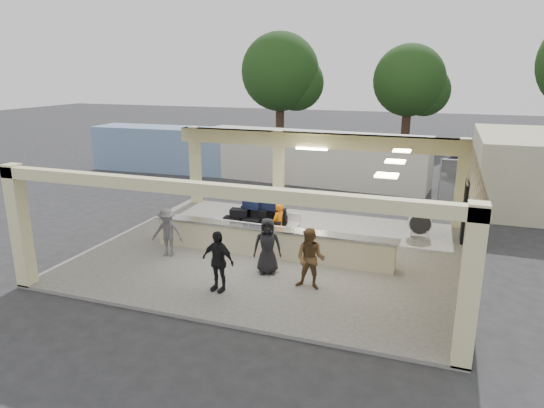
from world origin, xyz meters
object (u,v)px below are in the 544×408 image
at_px(baggage_handler, 278,226).
at_px(car_dark, 481,169).
at_px(container_blue, 176,149).
at_px(passenger_b, 218,261).
at_px(passenger_a, 310,259).
at_px(baggage_counter, 270,242).
at_px(drum_fan, 420,223).
at_px(car_white_a, 507,172).
at_px(passenger_d, 267,246).
at_px(luggage_cart, 258,221).
at_px(passenger_c, 167,232).
at_px(container_white, 311,157).

xyz_separation_m(baggage_handler, car_dark, (7.09, 13.86, -0.16)).
bearing_deg(container_blue, passenger_b, -58.39).
bearing_deg(passenger_a, car_dark, 74.85).
distance_m(baggage_counter, drum_fan, 5.78).
height_order(baggage_counter, container_blue, container_blue).
relative_size(passenger_b, car_white_a, 0.37).
bearing_deg(passenger_d, baggage_counter, 88.06).
bearing_deg(drum_fan, luggage_cart, -158.02).
distance_m(baggage_counter, passenger_c, 3.33).
xyz_separation_m(drum_fan, baggage_handler, (-4.48, -2.84, 0.29)).
distance_m(baggage_counter, container_blue, 15.62).
height_order(passenger_b, container_white, container_white).
distance_m(car_white_a, container_white, 10.54).
xyz_separation_m(luggage_cart, passenger_c, (-2.31, -2.12, -0.02)).
relative_size(passenger_a, container_white, 0.14).
bearing_deg(luggage_cart, passenger_d, -60.37).
xyz_separation_m(luggage_cart, passenger_b, (0.36, -3.90, 0.04)).
distance_m(passenger_c, car_white_a, 19.28).
height_order(passenger_a, container_blue, container_blue).
xyz_separation_m(drum_fan, container_white, (-6.23, 7.81, 0.76)).
xyz_separation_m(baggage_counter, car_white_a, (8.36, 14.38, 0.08)).
bearing_deg(passenger_b, container_white, 104.60).
bearing_deg(baggage_handler, passenger_c, -43.31).
xyz_separation_m(baggage_counter, baggage_handler, (0.02, 0.80, 0.31)).
bearing_deg(baggage_counter, passenger_c, -160.66).
distance_m(luggage_cart, car_dark, 15.78).
bearing_deg(baggage_handler, baggage_counter, 14.43).
relative_size(passenger_a, passenger_b, 1.01).
bearing_deg(drum_fan, passenger_b, -131.48).
distance_m(baggage_counter, passenger_b, 2.94).
bearing_deg(passenger_a, baggage_handler, 126.91).
bearing_deg(baggage_handler, passenger_b, 8.22).
xyz_separation_m(passenger_b, car_white_a, (8.81, 17.26, -0.29)).
bearing_deg(passenger_a, car_white_a, 70.68).
bearing_deg(car_dark, luggage_cart, -168.71).
xyz_separation_m(car_white_a, container_white, (-10.10, -2.93, 0.70)).
xyz_separation_m(luggage_cart, baggage_handler, (0.84, -0.22, -0.02)).
relative_size(baggage_counter, container_blue, 0.81).
bearing_deg(passenger_c, car_white_a, 42.95).
distance_m(passenger_b, container_white, 14.39).
height_order(passenger_a, car_white_a, passenger_a).
xyz_separation_m(passenger_a, container_blue, (-12.24, 13.59, 0.35)).
distance_m(baggage_handler, passenger_c, 3.67).
height_order(baggage_counter, car_white_a, car_white_a).
height_order(passenger_b, passenger_c, passenger_b).
bearing_deg(passenger_a, baggage_counter, 136.93).
bearing_deg(drum_fan, car_dark, 72.41).
height_order(luggage_cart, passenger_a, passenger_a).
height_order(drum_fan, passenger_c, passenger_c).
bearing_deg(passenger_a, luggage_cart, 135.03).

